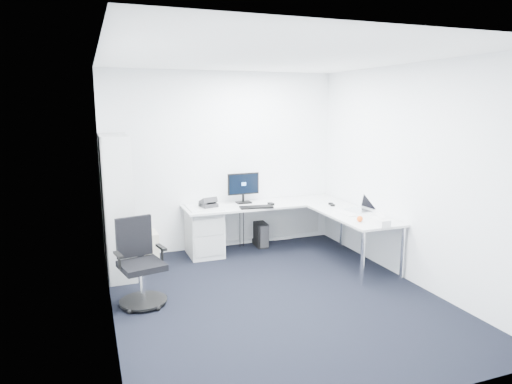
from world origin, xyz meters
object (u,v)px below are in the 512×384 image
object	(u,v)px
laptop	(359,202)
monitor	(244,188)
task_chair	(142,263)
l_desk	(273,232)
bookshelf	(117,206)

from	to	relation	value
laptop	monitor	bearing A→B (deg)	134.97
task_chair	l_desk	bearing A→B (deg)	14.86
bookshelf	monitor	world-z (taller)	bookshelf
bookshelf	task_chair	world-z (taller)	bookshelf
bookshelf	laptop	distance (m)	3.29
monitor	laptop	bearing A→B (deg)	-40.66
bookshelf	monitor	distance (m)	1.93
monitor	laptop	distance (m)	1.73
task_chair	laptop	bearing A→B (deg)	-4.48
monitor	laptop	xyz separation A→B (m)	(1.35, -1.08, -0.11)
bookshelf	monitor	size ratio (longest dim) A/B	3.69
l_desk	monitor	bearing A→B (deg)	122.19
task_chair	laptop	xyz separation A→B (m)	(3.06, 0.46, 0.36)
laptop	bookshelf	bearing A→B (deg)	162.12
l_desk	bookshelf	bearing A→B (deg)	178.68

